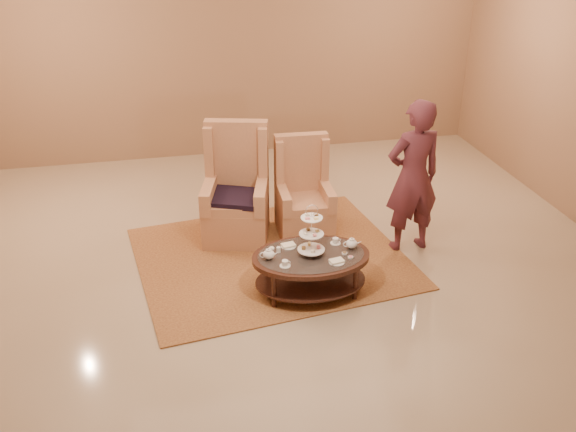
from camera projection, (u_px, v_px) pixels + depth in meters
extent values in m
plane|color=tan|center=(282.00, 279.00, 7.10)|extent=(8.00, 8.00, 0.00)
cube|color=silver|center=(282.00, 279.00, 7.10)|extent=(8.00, 8.00, 0.02)
cube|color=#967052|center=(229.00, 45.00, 9.80)|extent=(8.00, 0.04, 3.50)
cube|color=#A5733A|center=(271.00, 257.00, 7.51)|extent=(3.30, 2.87, 0.02)
cylinder|color=black|center=(274.00, 291.00, 6.52)|extent=(0.05, 0.05, 0.41)
cylinder|color=black|center=(355.00, 283.00, 6.65)|extent=(0.05, 0.05, 0.41)
cylinder|color=black|center=(268.00, 268.00, 6.92)|extent=(0.05, 0.05, 0.41)
cylinder|color=black|center=(345.00, 261.00, 7.05)|extent=(0.05, 0.05, 0.41)
cylinder|color=silver|center=(311.00, 233.00, 6.55)|extent=(0.01, 0.01, 0.51)
torus|color=silver|center=(312.00, 211.00, 6.44)|extent=(0.13, 0.01, 0.13)
cylinder|color=silver|center=(311.00, 249.00, 6.64)|extent=(0.30, 0.30, 0.01)
cylinder|color=silver|center=(311.00, 234.00, 6.56)|extent=(0.26, 0.26, 0.01)
cylinder|color=silver|center=(312.00, 218.00, 6.47)|extent=(0.23, 0.23, 0.01)
cylinder|color=#CF6A6D|center=(319.00, 247.00, 6.64)|extent=(0.04, 0.04, 0.03)
cylinder|color=#D8B56C|center=(310.00, 244.00, 6.70)|extent=(0.04, 0.04, 0.03)
cylinder|color=brown|center=(304.00, 248.00, 6.62)|extent=(0.04, 0.04, 0.03)
cylinder|color=beige|center=(313.00, 251.00, 6.56)|extent=(0.04, 0.04, 0.03)
ellipsoid|color=#D8B56C|center=(317.00, 231.00, 6.58)|extent=(0.05, 0.05, 0.03)
ellipsoid|color=brown|center=(308.00, 229.00, 6.60)|extent=(0.05, 0.05, 0.03)
ellipsoid|color=beige|center=(305.00, 233.00, 6.52)|extent=(0.05, 0.05, 0.03)
ellipsoid|color=#CF6A6D|center=(315.00, 235.00, 6.49)|extent=(0.05, 0.05, 0.03)
cube|color=brown|center=(316.00, 215.00, 6.51)|extent=(0.05, 0.03, 0.02)
cube|color=beige|center=(307.00, 215.00, 6.51)|extent=(0.05, 0.03, 0.02)
cube|color=#CF6A6D|center=(307.00, 218.00, 6.43)|extent=(0.05, 0.03, 0.02)
cube|color=#D8B56C|center=(316.00, 219.00, 6.43)|extent=(0.05, 0.03, 0.02)
ellipsoid|color=silver|center=(269.00, 254.00, 6.55)|extent=(0.13, 0.13, 0.10)
cylinder|color=silver|center=(269.00, 250.00, 6.53)|extent=(0.06, 0.06, 0.01)
sphere|color=silver|center=(269.00, 249.00, 6.53)|extent=(0.02, 0.02, 0.02)
cone|color=silver|center=(276.00, 253.00, 6.56)|extent=(0.08, 0.03, 0.05)
torus|color=silver|center=(263.00, 255.00, 6.54)|extent=(0.07, 0.01, 0.07)
ellipsoid|color=silver|center=(352.00, 244.00, 6.75)|extent=(0.13, 0.13, 0.10)
cylinder|color=silver|center=(352.00, 239.00, 6.73)|extent=(0.06, 0.06, 0.01)
sphere|color=silver|center=(352.00, 238.00, 6.73)|extent=(0.02, 0.02, 0.02)
cone|color=silver|center=(359.00, 243.00, 6.76)|extent=(0.08, 0.03, 0.05)
torus|color=silver|center=(346.00, 244.00, 6.75)|extent=(0.07, 0.01, 0.07)
cylinder|color=silver|center=(285.00, 266.00, 6.46)|extent=(0.12, 0.12, 0.01)
cylinder|color=silver|center=(285.00, 263.00, 6.44)|extent=(0.07, 0.07, 0.06)
torus|color=silver|center=(289.00, 263.00, 6.45)|extent=(0.04, 0.01, 0.04)
cylinder|color=silver|center=(335.00, 243.00, 6.87)|extent=(0.12, 0.12, 0.01)
cylinder|color=silver|center=(335.00, 241.00, 6.86)|extent=(0.07, 0.07, 0.06)
torus|color=silver|center=(339.00, 240.00, 6.86)|extent=(0.04, 0.01, 0.04)
cylinder|color=silver|center=(288.00, 246.00, 6.81)|extent=(0.17, 0.17, 0.01)
cube|color=beige|center=(288.00, 245.00, 6.81)|extent=(0.16, 0.12, 0.02)
cylinder|color=silver|center=(337.00, 262.00, 6.52)|extent=(0.17, 0.17, 0.01)
cube|color=beige|center=(337.00, 261.00, 6.51)|extent=(0.16, 0.12, 0.02)
cylinder|color=silver|center=(279.00, 250.00, 6.69)|extent=(0.05, 0.05, 0.06)
cylinder|color=silver|center=(351.00, 257.00, 6.60)|extent=(0.06, 0.06, 0.01)
cylinder|color=#CF6A6D|center=(351.00, 256.00, 6.59)|extent=(0.04, 0.04, 0.01)
cylinder|color=silver|center=(345.00, 253.00, 6.67)|extent=(0.06, 0.06, 0.01)
cylinder|color=brown|center=(345.00, 252.00, 6.67)|extent=(0.04, 0.04, 0.01)
cylinder|color=silver|center=(272.00, 248.00, 6.76)|extent=(0.06, 0.06, 0.01)
cylinder|color=beige|center=(272.00, 247.00, 6.76)|extent=(0.04, 0.04, 0.01)
cube|color=tan|center=(237.00, 221.00, 7.86)|extent=(0.92, 0.92, 0.46)
cube|color=tan|center=(235.00, 202.00, 7.69)|extent=(0.78, 0.78, 0.11)
cube|color=tan|center=(238.00, 175.00, 7.93)|extent=(0.77, 0.33, 1.41)
cube|color=tan|center=(210.00, 151.00, 7.75)|extent=(0.16, 0.26, 0.65)
cube|color=tan|center=(263.00, 152.00, 7.73)|extent=(0.16, 0.26, 0.65)
cube|color=tan|center=(209.00, 195.00, 7.66)|extent=(0.29, 0.69, 0.28)
cube|color=tan|center=(261.00, 196.00, 7.64)|extent=(0.29, 0.69, 0.28)
cube|color=black|center=(235.00, 198.00, 7.62)|extent=(0.76, 0.73, 0.07)
cube|color=tan|center=(304.00, 219.00, 7.97)|extent=(0.68, 0.68, 0.39)
cube|color=tan|center=(305.00, 203.00, 7.82)|extent=(0.58, 0.58, 0.09)
cube|color=tan|center=(301.00, 180.00, 8.02)|extent=(0.66, 0.16, 1.22)
cube|color=tan|center=(279.00, 162.00, 7.82)|extent=(0.10, 0.21, 0.56)
cube|color=tan|center=(324.00, 159.00, 7.91)|extent=(0.10, 0.21, 0.56)
cube|color=tan|center=(283.00, 199.00, 7.75)|extent=(0.14, 0.59, 0.24)
cube|color=tan|center=(327.00, 196.00, 7.83)|extent=(0.14, 0.59, 0.24)
imported|color=#51222C|center=(413.00, 177.00, 7.33)|extent=(0.71, 0.51, 1.84)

